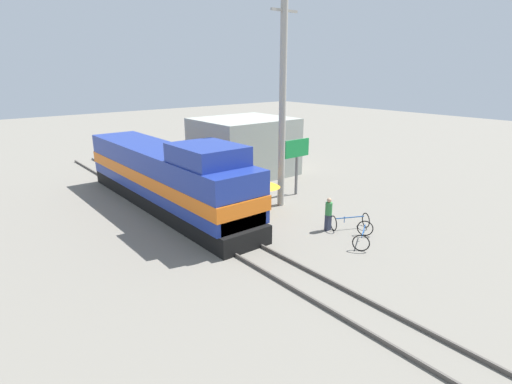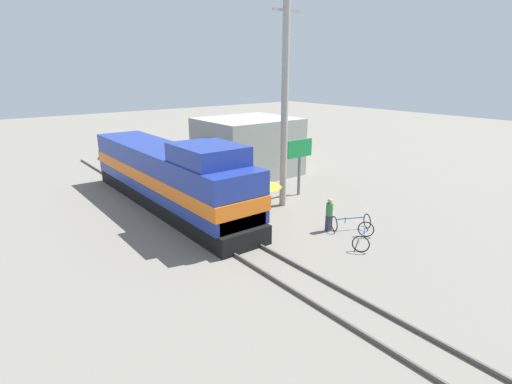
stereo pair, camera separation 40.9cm
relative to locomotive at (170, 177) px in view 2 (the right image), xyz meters
name	(u,v)px [view 2 (the right image)]	position (x,y,z in m)	size (l,w,h in m)	color
ground_plane	(218,234)	(0.00, -4.93, -1.83)	(120.00, 120.00, 0.00)	slate
rail_near	(205,236)	(-0.72, -4.93, -1.76)	(0.08, 42.03, 0.15)	#4C4742
rail_far	(230,229)	(0.72, -4.93, -1.76)	(0.08, 42.03, 0.15)	#4C4742
locomotive	(170,177)	(0.00, 0.00, 0.00)	(2.95, 15.71, 4.30)	black
utility_pole	(285,100)	(5.37, -3.56, 4.22)	(1.80, 0.39, 11.98)	#9E998E
vendor_umbrella	(265,183)	(3.62, -4.04, -0.09)	(1.86, 1.86, 1.95)	#4C4C4C
billboard_sign	(300,153)	(7.53, -2.64, 0.85)	(1.97, 0.12, 3.53)	#595959
shrub_cluster	(256,206)	(3.10, -3.93, -1.34)	(0.98, 0.98, 0.98)	#388C38
person_bystander	(329,213)	(4.58, -7.90, -0.92)	(0.34, 0.34, 1.68)	#2D3347
bicycle	(351,222)	(5.56, -8.47, -1.44)	(1.95, 1.46, 0.76)	black
bicycle_spare	(363,236)	(4.64, -9.95, -1.44)	(1.99, 1.61, 0.77)	black
building_block_distant	(248,147)	(8.11, 3.57, 0.27)	(6.63, 5.79, 4.21)	#999E93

